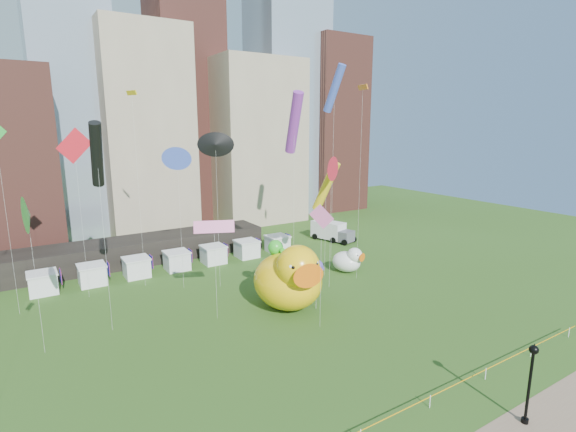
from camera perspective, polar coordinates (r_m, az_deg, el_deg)
skyline at (r=79.35m, az=-20.14°, el=13.58°), size 101.00×23.00×68.00m
pavilion at (r=61.60m, az=-20.63°, el=-4.46°), size 38.00×6.00×3.20m
vendor_tents at (r=57.32m, az=-14.41°, el=-5.77°), size 33.24×2.80×2.40m
big_duck at (r=43.35m, az=0.23°, el=-8.16°), size 7.88×9.74×7.10m
small_duck at (r=55.02m, az=7.93°, el=-5.81°), size 4.16×4.69×3.29m
seahorse_green at (r=45.18m, az=-1.70°, el=-5.55°), size 1.73×2.09×6.54m
seahorse_purple at (r=43.23m, az=3.83°, el=-7.59°), size 1.15×1.47×5.14m
lamppost at (r=31.55m, az=29.32°, el=-17.81°), size 0.56×0.56×5.37m
box_truck at (r=69.64m, az=5.73°, el=-1.97°), size 4.43×7.38×2.95m
kite_0 at (r=47.20m, az=5.76°, el=6.20°), size 2.34×1.76×14.81m
kite_1 at (r=37.70m, az=4.45°, el=-0.35°), size 1.52×1.63×11.44m
kite_2 at (r=39.52m, az=-23.89°, el=7.38°), size 1.28×3.38×18.52m
kite_3 at (r=38.32m, az=-31.08°, el=0.12°), size 0.61×2.82×12.85m
kite_4 at (r=51.23m, az=5.03°, el=3.90°), size 2.31×3.73×14.11m
kite_5 at (r=53.78m, az=6.14°, el=16.35°), size 1.33×3.40×25.20m
kite_6 at (r=50.48m, az=9.82°, el=15.84°), size 0.68×1.89×22.51m
kite_8 at (r=48.78m, az=-26.32°, el=8.09°), size 3.21×1.74×17.90m
kite_9 at (r=40.14m, az=-9.71°, el=-1.44°), size 3.59×1.90×9.57m
kite_10 at (r=47.59m, az=-9.53°, el=9.24°), size 2.46×1.60×17.40m
kite_12 at (r=50.16m, az=-19.86°, el=14.37°), size 0.83×1.61×21.72m
kite_13 at (r=48.10m, az=-14.39°, el=7.33°), size 1.82×2.07×15.85m
kite_15 at (r=44.26m, az=0.81°, el=12.16°), size 1.96×3.81×21.46m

